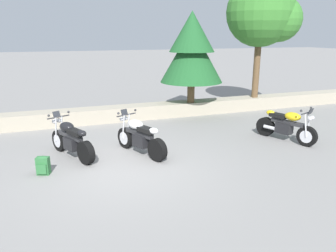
{
  "coord_description": "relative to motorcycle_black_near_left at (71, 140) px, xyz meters",
  "views": [
    {
      "loc": [
        -1.53,
        -7.63,
        3.31
      ],
      "look_at": [
        1.61,
        1.2,
        0.65
      ],
      "focal_mm": 34.95,
      "sensor_mm": 36.0,
      "label": 1
    }
  ],
  "objects": [
    {
      "name": "rider_backpack",
      "position": [
        -0.74,
        -1.0,
        -0.24
      ],
      "size": [
        0.34,
        0.32,
        0.47
      ],
      "color": "#2D6B38",
      "rests_on": "ground"
    },
    {
      "name": "stone_wall",
      "position": [
        1.19,
        3.49,
        -0.21
      ],
      "size": [
        36.0,
        0.8,
        0.55
      ],
      "primitive_type": "cube",
      "color": "#A89E89",
      "rests_on": "ground"
    },
    {
      "name": "motorcycle_yellow_far_right",
      "position": [
        6.53,
        -0.82,
        0.0
      ],
      "size": [
        1.0,
        1.98,
        1.18
      ],
      "color": "black",
      "rests_on": "ground"
    },
    {
      "name": "ground_plane",
      "position": [
        1.19,
        -1.31,
        -0.49
      ],
      "size": [
        120.0,
        120.0,
        0.0
      ],
      "primitive_type": "plane",
      "color": "gray"
    },
    {
      "name": "leafy_tree_mid_right",
      "position": [
        8.3,
        3.31,
        3.6
      ],
      "size": [
        3.01,
        2.86,
        5.04
      ],
      "color": "brown",
      "rests_on": "stone_wall"
    },
    {
      "name": "pine_tree_mid_left",
      "position": [
        5.01,
        3.31,
        2.24
      ],
      "size": [
        2.51,
        2.51,
        3.62
      ],
      "color": "brown",
      "rests_on": "stone_wall"
    },
    {
      "name": "motorcycle_white_centre",
      "position": [
        1.85,
        -0.4,
        0.0
      ],
      "size": [
        1.06,
        1.95,
        1.18
      ],
      "color": "black",
      "rests_on": "ground"
    },
    {
      "name": "motorcycle_black_near_left",
      "position": [
        0.0,
        0.0,
        0.0
      ],
      "size": [
        1.11,
        1.93,
        1.18
      ],
      "color": "black",
      "rests_on": "ground"
    }
  ]
}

